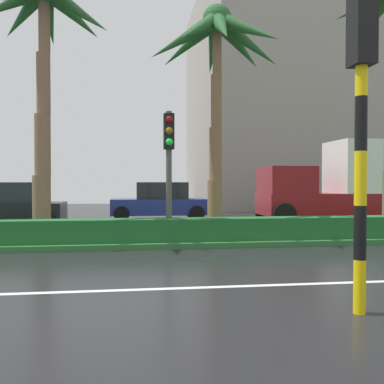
% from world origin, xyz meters
% --- Properties ---
extents(palm_tree_centre, '(4.04, 4.15, 7.63)m').
position_xyz_m(palm_tree_centre, '(2.22, 8.07, 6.23)').
color(palm_tree_centre, brown).
rests_on(palm_tree_centre, median_strip).
extents(palm_tree_centre_right, '(4.37, 4.42, 7.07)m').
position_xyz_m(palm_tree_centre_right, '(7.36, 8.26, 5.85)').
color(palm_tree_centre_right, brown).
rests_on(palm_tree_centre_right, median_strip).
extents(traffic_signal_median_right, '(0.28, 0.43, 3.51)m').
position_xyz_m(traffic_signal_median_right, '(5.73, 6.79, 2.57)').
color(traffic_signal_median_right, '#4C4C47').
rests_on(traffic_signal_median_right, median_strip).
extents(traffic_signal_foreground, '(0.28, 0.43, 4.27)m').
position_xyz_m(traffic_signal_foreground, '(7.71, 0.37, 2.93)').
color(traffic_signal_foreground, yellow).
rests_on(traffic_signal_foreground, ground_plane).
extents(car_in_traffic_third, '(4.30, 2.02, 1.72)m').
position_xyz_m(car_in_traffic_third, '(0.06, 11.90, 0.83)').
color(car_in_traffic_third, black).
rests_on(car_in_traffic_third, ground_plane).
extents(car_in_traffic_fourth, '(4.30, 2.02, 1.72)m').
position_xyz_m(car_in_traffic_fourth, '(5.97, 14.87, 0.83)').
color(car_in_traffic_fourth, navy).
rests_on(car_in_traffic_fourth, ground_plane).
extents(box_truck_lead, '(6.40, 2.64, 3.46)m').
position_xyz_m(box_truck_lead, '(13.32, 12.23, 1.55)').
color(box_truck_lead, maroon).
rests_on(box_truck_lead, ground_plane).
extents(building_far_right, '(21.92, 15.68, 16.04)m').
position_xyz_m(building_far_right, '(20.67, 26.88, 8.02)').
color(building_far_right, gray).
rests_on(building_far_right, ground_plane).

